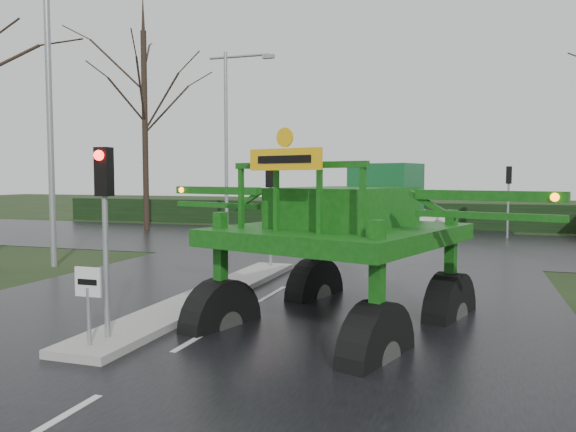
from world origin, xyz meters
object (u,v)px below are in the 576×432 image
(traffic_signal_far, at_px, (509,186))
(street_light_left_near, at_px, (56,86))
(crop_sprayer, at_px, (228,213))
(keep_left_sign, at_px, (88,293))
(street_light_left_far, at_px, (231,124))
(traffic_signal_mid, at_px, (270,190))
(white_sedan, at_px, (405,235))
(traffic_signal_near, at_px, (104,201))

(traffic_signal_far, xyz_separation_m, street_light_left_near, (-14.69, -14.01, 3.40))
(crop_sprayer, bearing_deg, traffic_signal_far, 88.97)
(traffic_signal_far, relative_size, crop_sprayer, 0.42)
(keep_left_sign, bearing_deg, traffic_signal_far, 70.07)
(street_light_left_near, relative_size, street_light_left_far, 1.00)
(keep_left_sign, bearing_deg, street_light_left_far, 107.78)
(traffic_signal_far, bearing_deg, traffic_signal_mid, 58.07)
(traffic_signal_mid, bearing_deg, keep_left_sign, -90.00)
(traffic_signal_mid, distance_m, street_light_left_far, 14.68)
(keep_left_sign, xyz_separation_m, street_light_left_far, (-6.89, 21.50, 4.93))
(crop_sprayer, height_order, white_sedan, crop_sprayer)
(crop_sprayer, bearing_deg, traffic_signal_near, -106.85)
(traffic_signal_near, xyz_separation_m, street_light_left_far, (-6.89, 21.01, 3.40))
(street_light_left_far, bearing_deg, traffic_signal_far, 0.03)
(keep_left_sign, xyz_separation_m, white_sedan, (2.85, 21.61, -1.06))
(street_light_left_far, xyz_separation_m, white_sedan, (9.74, 0.11, -5.99))
(keep_left_sign, relative_size, traffic_signal_far, 0.38)
(keep_left_sign, bearing_deg, traffic_signal_near, 90.00)
(traffic_signal_mid, bearing_deg, white_sedan, 77.28)
(traffic_signal_far, height_order, white_sedan, traffic_signal_far)
(traffic_signal_mid, bearing_deg, crop_sprayer, -77.57)
(keep_left_sign, height_order, traffic_signal_far, traffic_signal_far)
(traffic_signal_far, bearing_deg, white_sedan, -1.13)
(street_light_left_near, height_order, crop_sprayer, street_light_left_near)
(keep_left_sign, relative_size, traffic_signal_mid, 0.38)
(keep_left_sign, height_order, traffic_signal_near, traffic_signal_near)
(traffic_signal_far, relative_size, street_light_left_near, 0.35)
(traffic_signal_near, height_order, white_sedan, traffic_signal_near)
(traffic_signal_far, xyz_separation_m, crop_sprayer, (-6.38, -18.95, -0.30))
(crop_sprayer, distance_m, white_sedan, 19.24)
(street_light_left_near, xyz_separation_m, crop_sprayer, (8.31, -4.94, -3.70))
(street_light_left_near, bearing_deg, traffic_signal_near, -45.47)
(keep_left_sign, distance_m, white_sedan, 21.82)
(crop_sprayer, bearing_deg, traffic_signal_mid, 120.01)
(crop_sprayer, xyz_separation_m, white_sedan, (1.43, 19.05, -2.29))
(crop_sprayer, bearing_deg, street_light_left_near, 166.85)
(traffic_signal_near, xyz_separation_m, white_sedan, (2.85, 21.11, -2.59))
(keep_left_sign, relative_size, street_light_left_near, 0.14)
(street_light_left_near, relative_size, crop_sprayer, 1.20)
(traffic_signal_near, relative_size, street_light_left_far, 0.35)
(street_light_left_near, xyz_separation_m, white_sedan, (9.74, 14.11, -5.99))
(traffic_signal_near, distance_m, street_light_left_near, 10.40)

